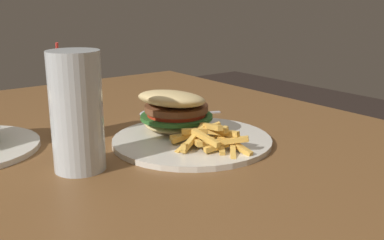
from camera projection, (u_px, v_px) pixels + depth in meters
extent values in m
cube|color=brown|center=(81.00, 174.00, 0.73)|extent=(1.40, 1.30, 0.03)
cylinder|color=brown|center=(166.00, 182.00, 1.66)|extent=(0.08, 0.08, 0.73)
cylinder|color=silver|center=(192.00, 140.00, 0.84)|extent=(0.30, 0.30, 0.01)
ellipsoid|color=#E0C17F|center=(177.00, 124.00, 0.88)|extent=(0.17, 0.15, 0.02)
cylinder|color=#2D6628|center=(177.00, 117.00, 0.88)|extent=(0.18, 0.18, 0.01)
cylinder|color=red|center=(177.00, 113.00, 0.87)|extent=(0.15, 0.15, 0.01)
cylinder|color=brown|center=(176.00, 108.00, 0.87)|extent=(0.16, 0.16, 0.01)
ellipsoid|color=#E0C17F|center=(172.00, 99.00, 0.85)|extent=(0.17, 0.16, 0.05)
cube|color=gold|center=(200.00, 131.00, 0.79)|extent=(0.04, 0.06, 0.01)
cube|color=gold|center=(201.00, 136.00, 0.82)|extent=(0.06, 0.06, 0.03)
cube|color=gold|center=(188.00, 136.00, 0.82)|extent=(0.01, 0.08, 0.02)
cube|color=gold|center=(221.00, 142.00, 0.78)|extent=(0.07, 0.05, 0.02)
cube|color=gold|center=(189.00, 144.00, 0.78)|extent=(0.06, 0.07, 0.02)
cube|color=gold|center=(198.00, 132.00, 0.80)|extent=(0.04, 0.08, 0.03)
cube|color=gold|center=(191.00, 142.00, 0.78)|extent=(0.02, 0.08, 0.03)
cube|color=gold|center=(224.00, 145.00, 0.76)|extent=(0.02, 0.08, 0.02)
cube|color=gold|center=(215.00, 135.00, 0.82)|extent=(0.02, 0.07, 0.02)
cube|color=gold|center=(194.00, 135.00, 0.82)|extent=(0.06, 0.05, 0.01)
cube|color=gold|center=(213.00, 139.00, 0.80)|extent=(0.05, 0.07, 0.01)
cube|color=gold|center=(206.00, 138.00, 0.76)|extent=(0.07, 0.01, 0.02)
cube|color=gold|center=(233.00, 149.00, 0.76)|extent=(0.06, 0.05, 0.03)
cube|color=gold|center=(224.00, 141.00, 0.76)|extent=(0.07, 0.07, 0.02)
cube|color=gold|center=(233.00, 143.00, 0.77)|extent=(0.09, 0.02, 0.03)
cube|color=gold|center=(196.00, 141.00, 0.78)|extent=(0.06, 0.03, 0.02)
cube|color=gold|center=(211.00, 127.00, 0.78)|extent=(0.09, 0.03, 0.03)
cube|color=gold|center=(192.00, 134.00, 0.80)|extent=(0.03, 0.08, 0.03)
cube|color=gold|center=(193.00, 138.00, 0.78)|extent=(0.04, 0.08, 0.03)
cube|color=gold|center=(216.00, 129.00, 0.78)|extent=(0.06, 0.01, 0.02)
cube|color=gold|center=(219.00, 132.00, 0.78)|extent=(0.08, 0.03, 0.02)
cylinder|color=silver|center=(77.00, 112.00, 0.69)|extent=(0.08, 0.08, 0.19)
cylinder|color=#C67F23|center=(77.00, 119.00, 0.69)|extent=(0.07, 0.07, 0.17)
cylinder|color=silver|center=(70.00, 111.00, 0.85)|extent=(0.07, 0.07, 0.11)
cylinder|color=orange|center=(70.00, 116.00, 0.85)|extent=(0.06, 0.06, 0.09)
cylinder|color=red|center=(58.00, 92.00, 0.83)|extent=(0.04, 0.01, 0.18)
ellipsoid|color=silver|center=(153.00, 114.00, 1.01)|extent=(0.07, 0.07, 0.02)
cube|color=silver|center=(192.00, 114.00, 1.04)|extent=(0.06, 0.13, 0.00)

